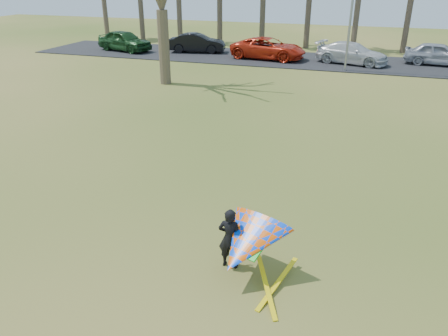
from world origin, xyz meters
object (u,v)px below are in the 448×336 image
(car_2, at_px, (268,48))
(car_3, at_px, (352,53))
(streetlight, at_px, (355,1))
(car_4, at_px, (439,54))
(car_1, at_px, (197,43))
(car_0, at_px, (125,41))
(kite_flyer, at_px, (245,244))

(car_2, height_order, car_3, car_2)
(streetlight, height_order, car_3, streetlight)
(streetlight, xyz_separation_m, car_4, (5.94, 3.98, -3.63))
(streetlight, xyz_separation_m, car_1, (-12.30, 3.60, -3.65))
(car_1, xyz_separation_m, car_3, (12.38, -1.02, -0.01))
(car_0, xyz_separation_m, car_4, (24.25, 1.61, -0.05))
(car_0, distance_m, car_3, 18.39)
(car_0, distance_m, car_2, 12.24)
(streetlight, bearing_deg, car_1, 163.67)
(car_4, xyz_separation_m, kite_flyer, (-6.61, -27.04, 0.00))
(car_4, bearing_deg, car_1, 98.14)
(car_1, relative_size, car_2, 0.81)
(car_0, xyz_separation_m, car_3, (18.39, 0.22, -0.09))
(car_2, distance_m, car_4, 12.10)
(streetlight, relative_size, car_4, 1.75)
(streetlight, bearing_deg, car_2, 157.11)
(car_0, relative_size, car_3, 0.95)
(kite_flyer, bearing_deg, car_3, 88.34)
(car_0, distance_m, car_1, 6.14)
(streetlight, xyz_separation_m, car_0, (-18.31, 2.37, -3.57))
(car_0, height_order, car_3, car_0)
(car_3, bearing_deg, kite_flyer, -166.16)
(car_0, xyz_separation_m, car_1, (6.01, 1.24, -0.08))
(car_3, bearing_deg, streetlight, -166.23)
(car_2, relative_size, kite_flyer, 2.36)
(car_0, bearing_deg, car_1, -63.03)
(car_2, xyz_separation_m, car_3, (6.15, 0.02, -0.04))
(car_0, bearing_deg, car_2, -73.74)
(car_1, bearing_deg, car_0, 90.28)
(streetlight, xyz_separation_m, kite_flyer, (-0.67, -23.06, -3.63))
(streetlight, bearing_deg, car_3, 88.26)
(car_2, bearing_deg, car_4, -76.35)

